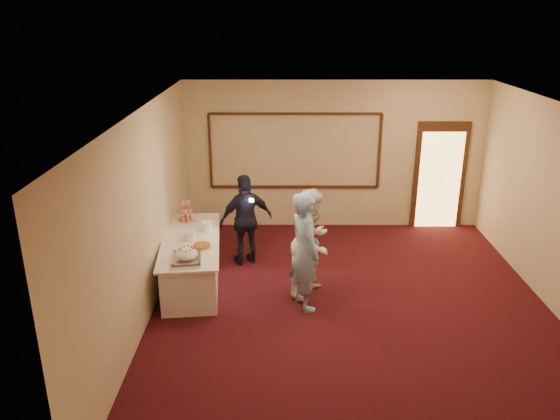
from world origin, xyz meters
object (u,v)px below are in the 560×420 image
at_px(pavlova_tray, 187,256).
at_px(tart, 202,246).
at_px(man, 305,251).
at_px(woman, 312,243).
at_px(plate_stack_b, 207,226).
at_px(cupcake_stand, 187,213).
at_px(plate_stack_a, 190,236).
at_px(buffet_table, 192,261).
at_px(guest, 246,220).

height_order(pavlova_tray, tart, pavlova_tray).
height_order(man, woman, man).
xyz_separation_m(plate_stack_b, tart, (0.00, -0.71, -0.05)).
bearing_deg(man, plate_stack_b, 32.20).
bearing_deg(tart, pavlova_tray, -106.84).
height_order(cupcake_stand, tart, cupcake_stand).
xyz_separation_m(plate_stack_a, woman, (1.94, -0.30, 0.01)).
relative_size(buffet_table, woman, 1.42).
distance_m(plate_stack_b, guest, 0.74).
bearing_deg(plate_stack_a, tart, -53.30).
relative_size(buffet_table, pavlova_tray, 4.12).
bearing_deg(plate_stack_a, man, -22.10).
bearing_deg(plate_stack_b, buffet_table, -121.38).
distance_m(plate_stack_a, guest, 1.17).
relative_size(man, guest, 1.13).
distance_m(cupcake_stand, guest, 1.05).
relative_size(plate_stack_a, guest, 0.12).
relative_size(cupcake_stand, tart, 1.32).
bearing_deg(plate_stack_a, guest, 43.17).
height_order(plate_stack_b, woman, woman).
xyz_separation_m(pavlova_tray, man, (1.74, 0.06, 0.06)).
bearing_deg(buffet_table, man, -23.27).
xyz_separation_m(pavlova_tray, tart, (0.15, 0.50, -0.06)).
bearing_deg(man, pavlova_tray, 69.97).
xyz_separation_m(man, woman, (0.13, 0.43, -0.05)).
height_order(pavlova_tray, cupcake_stand, cupcake_stand).
distance_m(cupcake_stand, plate_stack_b, 0.62).
xyz_separation_m(plate_stack_a, man, (1.81, -0.74, 0.07)).
bearing_deg(plate_stack_a, woman, -8.88).
height_order(pavlova_tray, guest, guest).
bearing_deg(plate_stack_a, pavlova_tray, -84.70).
height_order(plate_stack_b, tart, plate_stack_b).
height_order(plate_stack_a, guest, guest).
bearing_deg(pavlova_tray, woman, 14.72).
height_order(buffet_table, man, man).
xyz_separation_m(man, guest, (-0.96, 1.53, -0.10)).
xyz_separation_m(plate_stack_b, guest, (0.63, 0.38, -0.03)).
height_order(plate_stack_b, man, man).
height_order(buffet_table, guest, guest).
bearing_deg(cupcake_stand, tart, -70.22).
distance_m(cupcake_stand, woman, 2.44).
distance_m(pavlova_tray, man, 1.74).
distance_m(buffet_table, plate_stack_a, 0.47).
bearing_deg(tart, woman, -0.13).
relative_size(buffet_table, tart, 7.90).
relative_size(plate_stack_b, woman, 0.11).
bearing_deg(cupcake_stand, pavlova_tray, -80.78).
bearing_deg(man, guest, 10.14).
xyz_separation_m(pavlova_tray, plate_stack_b, (0.15, 1.21, -0.01)).
height_order(buffet_table, plate_stack_a, plate_stack_a).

